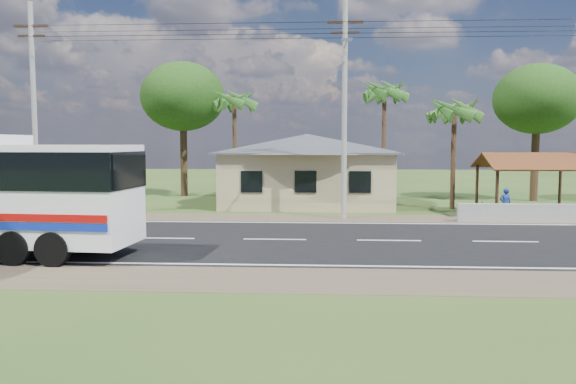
# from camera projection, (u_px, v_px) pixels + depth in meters

# --- Properties ---
(ground) EXTENTS (120.00, 120.00, 0.00)m
(ground) POSITION_uv_depth(u_px,v_px,m) (275.00, 240.00, 22.28)
(ground) COLOR #284418
(ground) RESTS_ON ground
(road) EXTENTS (120.00, 16.00, 0.03)m
(road) POSITION_uv_depth(u_px,v_px,m) (275.00, 240.00, 22.28)
(road) COLOR black
(road) RESTS_ON ground
(house) EXTENTS (12.40, 10.00, 5.00)m
(house) POSITION_uv_depth(u_px,v_px,m) (307.00, 162.00, 34.93)
(house) COLOR tan
(house) RESTS_ON ground
(waiting_shed) EXTENTS (5.20, 4.48, 3.35)m
(waiting_shed) POSITION_uv_depth(u_px,v_px,m) (531.00, 164.00, 29.78)
(waiting_shed) COLOR #332212
(waiting_shed) RESTS_ON ground
(concrete_barrier) EXTENTS (7.00, 0.30, 0.90)m
(concrete_barrier) POSITION_uv_depth(u_px,v_px,m) (531.00, 213.00, 27.15)
(concrete_barrier) COLOR #9E9E99
(concrete_barrier) RESTS_ON ground
(utility_poles) EXTENTS (32.80, 2.22, 11.00)m
(utility_poles) POSITION_uv_depth(u_px,v_px,m) (338.00, 104.00, 28.08)
(utility_poles) COLOR #9E9E99
(utility_poles) RESTS_ON ground
(palm_near) EXTENTS (2.80, 2.80, 6.70)m
(palm_near) POSITION_uv_depth(u_px,v_px,m) (454.00, 110.00, 32.20)
(palm_near) COLOR #47301E
(palm_near) RESTS_ON ground
(palm_mid) EXTENTS (2.80, 2.80, 8.20)m
(palm_mid) POSITION_uv_depth(u_px,v_px,m) (384.00, 92.00, 36.74)
(palm_mid) COLOR #47301E
(palm_mid) RESTS_ON ground
(palm_far) EXTENTS (2.80, 2.80, 7.70)m
(palm_far) POSITION_uv_depth(u_px,v_px,m) (234.00, 101.00, 37.84)
(palm_far) COLOR #47301E
(palm_far) RESTS_ON ground
(tree_behind_house) EXTENTS (6.00, 6.00, 9.61)m
(tree_behind_house) POSITION_uv_depth(u_px,v_px,m) (183.00, 97.00, 40.01)
(tree_behind_house) COLOR #47301E
(tree_behind_house) RESTS_ON ground
(tree_behind_shed) EXTENTS (5.60, 5.60, 9.02)m
(tree_behind_shed) POSITION_uv_depth(u_px,v_px,m) (537.00, 99.00, 36.73)
(tree_behind_shed) COLOR #47301E
(tree_behind_shed) RESTS_ON ground
(motorcycle) EXTENTS (1.66, 0.87, 0.83)m
(motorcycle) POSITION_uv_depth(u_px,v_px,m) (473.00, 209.00, 29.06)
(motorcycle) COLOR black
(motorcycle) RESTS_ON ground
(person) EXTENTS (0.59, 0.40, 1.58)m
(person) POSITION_uv_depth(u_px,v_px,m) (505.00, 204.00, 28.19)
(person) COLOR navy
(person) RESTS_ON ground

